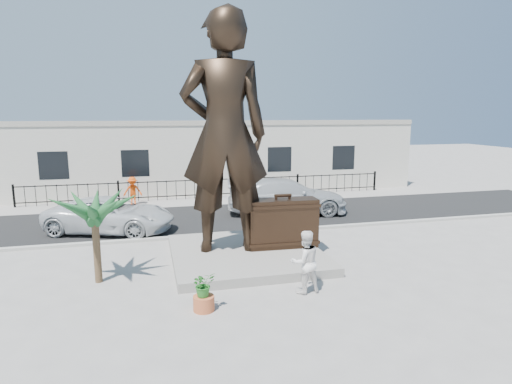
% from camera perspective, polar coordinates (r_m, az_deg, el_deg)
% --- Properties ---
extents(ground, '(100.00, 100.00, 0.00)m').
position_cam_1_polar(ground, '(14.30, 2.01, -10.52)').
color(ground, '#9E9991').
rests_on(ground, ground).
extents(street, '(40.00, 7.00, 0.01)m').
position_cam_1_polar(street, '(21.76, -3.90, -3.19)').
color(street, black).
rests_on(street, ground).
extents(curb, '(40.00, 0.25, 0.12)m').
position_cam_1_polar(curb, '(18.42, -1.93, -5.50)').
color(curb, '#A5A399').
rests_on(curb, ground).
extents(far_sidewalk, '(40.00, 2.50, 0.02)m').
position_cam_1_polar(far_sidewalk, '(25.61, -5.52, -1.13)').
color(far_sidewalk, '#9E9991').
rests_on(far_sidewalk, ground).
extents(plinth, '(5.20, 5.20, 0.30)m').
position_cam_1_polar(plinth, '(15.50, -1.35, -8.25)').
color(plinth, gray).
rests_on(plinth, ground).
extents(fence, '(22.00, 0.10, 1.20)m').
position_cam_1_polar(fence, '(26.28, -5.81, 0.47)').
color(fence, black).
rests_on(fence, ground).
extents(building, '(28.00, 7.00, 4.40)m').
position_cam_1_polar(building, '(30.19, -7.06, 4.79)').
color(building, silver).
rests_on(building, ground).
extents(statue, '(3.22, 2.32, 8.24)m').
position_cam_1_polar(statue, '(14.86, -4.24, 7.72)').
color(statue, black).
rests_on(statue, plinth).
extents(suitcase, '(2.55, 0.92, 1.77)m').
position_cam_1_polar(suitcase, '(15.62, 3.56, -4.15)').
color(suitcase, black).
rests_on(suitcase, plinth).
extents(tourist, '(0.97, 0.80, 1.85)m').
position_cam_1_polar(tourist, '(12.48, 6.54, -9.23)').
color(tourist, white).
rests_on(tourist, ground).
extents(car_white, '(5.99, 4.25, 1.52)m').
position_cam_1_polar(car_white, '(19.71, -18.85, -2.89)').
color(car_white, silver).
rests_on(car_white, street).
extents(car_silver, '(6.48, 3.52, 1.78)m').
position_cam_1_polar(car_silver, '(22.17, 4.16, -0.57)').
color(car_silver, '#B3B6B8').
rests_on(car_silver, street).
extents(worker, '(1.07, 0.66, 1.59)m').
position_cam_1_polar(worker, '(25.09, -16.12, 0.14)').
color(worker, '#EB4B0C').
rests_on(worker, far_sidewalk).
extents(palm_tree, '(1.80, 1.80, 3.20)m').
position_cam_1_polar(palm_tree, '(14.30, -20.19, -11.19)').
color(palm_tree, '#1B4C24').
rests_on(palm_tree, ground).
extents(planter, '(0.56, 0.56, 0.40)m').
position_cam_1_polar(planter, '(11.68, -6.97, -14.51)').
color(planter, '#BF5B32').
rests_on(planter, ground).
extents(shrub, '(0.72, 0.67, 0.66)m').
position_cam_1_polar(shrub, '(11.47, -7.03, -12.11)').
color(shrub, '#266F24').
rests_on(shrub, planter).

